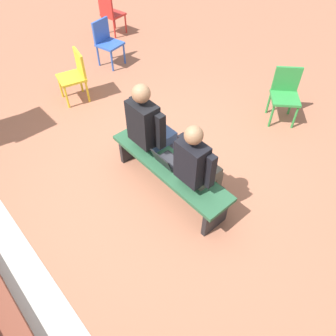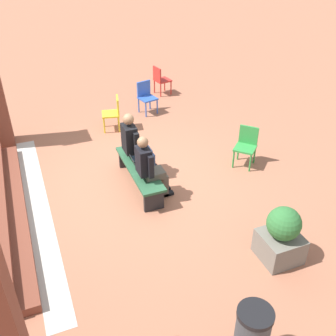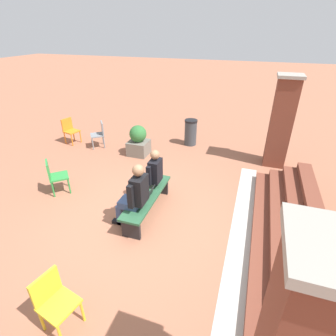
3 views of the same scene
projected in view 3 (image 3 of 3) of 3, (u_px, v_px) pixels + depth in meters
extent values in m
plane|color=#9E6047|center=(143.00, 220.00, 5.46)|extent=(60.00, 60.00, 0.00)
cube|color=#B7B2A8|center=(241.00, 232.00, 5.11)|extent=(5.43, 0.40, 0.01)
cube|color=brown|center=(285.00, 239.00, 4.85)|extent=(4.63, 1.20, 0.15)
cube|color=brown|center=(296.00, 235.00, 4.74)|extent=(4.63, 0.90, 0.15)
cube|color=brown|center=(307.00, 230.00, 4.63)|extent=(4.63, 0.60, 0.15)
cube|color=brown|center=(319.00, 225.00, 4.51)|extent=(4.63, 0.30, 0.15)
cube|color=brown|center=(281.00, 124.00, 7.12)|extent=(0.56, 0.56, 2.42)
cube|color=gray|center=(291.00, 76.00, 6.52)|extent=(0.64, 0.64, 0.08)
cube|color=#285638|center=(147.00, 196.00, 5.47)|extent=(1.80, 0.44, 0.05)
cube|color=black|center=(160.00, 186.00, 6.24)|extent=(0.06, 0.37, 0.40)
cube|color=black|center=(131.00, 229.00, 4.91)|extent=(0.06, 0.37, 0.40)
cube|color=#4C473D|center=(147.00, 182.00, 5.81)|extent=(0.31, 0.36, 0.13)
cube|color=#4C473D|center=(142.00, 189.00, 6.06)|extent=(0.10, 0.11, 0.45)
cube|color=black|center=(140.00, 196.00, 6.17)|extent=(0.10, 0.22, 0.06)
cube|color=#4C473D|center=(139.00, 193.00, 5.93)|extent=(0.10, 0.11, 0.45)
cube|color=black|center=(137.00, 199.00, 6.03)|extent=(0.10, 0.22, 0.06)
cube|color=black|center=(155.00, 171.00, 5.60)|extent=(0.35, 0.22, 0.51)
cube|color=#195133|center=(150.00, 171.00, 5.65)|extent=(0.05, 0.01, 0.31)
cube|color=black|center=(156.00, 167.00, 5.81)|extent=(0.08, 0.09, 0.43)
cube|color=black|center=(149.00, 176.00, 5.45)|extent=(0.08, 0.09, 0.43)
sphere|color=#8C6647|center=(155.00, 155.00, 5.42)|extent=(0.20, 0.20, 0.20)
cube|color=#384C75|center=(130.00, 203.00, 5.12)|extent=(0.34, 0.40, 0.14)
cube|color=#384C75|center=(124.00, 210.00, 5.38)|extent=(0.11, 0.12, 0.45)
cube|color=black|center=(122.00, 216.00, 5.49)|extent=(0.11, 0.24, 0.07)
cube|color=#384C75|center=(120.00, 215.00, 5.23)|extent=(0.11, 0.12, 0.45)
cube|color=black|center=(118.00, 222.00, 5.34)|extent=(0.11, 0.24, 0.07)
cube|color=black|center=(139.00, 190.00, 4.89)|extent=(0.38, 0.24, 0.56)
cube|color=black|center=(141.00, 184.00, 5.12)|extent=(0.09, 0.10, 0.47)
cube|color=black|center=(130.00, 197.00, 4.72)|extent=(0.09, 0.10, 0.47)
sphere|color=#8C6647|center=(138.00, 170.00, 4.69)|extent=(0.22, 0.22, 0.22)
cube|color=black|center=(145.00, 195.00, 5.44)|extent=(0.32, 0.22, 0.02)
cube|color=#2D2D33|center=(144.00, 195.00, 5.43)|extent=(0.29, 0.15, 0.00)
cube|color=black|center=(151.00, 192.00, 5.35)|extent=(0.32, 0.07, 0.19)
cube|color=#33519E|center=(150.00, 192.00, 5.35)|extent=(0.28, 0.06, 0.17)
cube|color=#2D893D|center=(59.00, 176.00, 6.19)|extent=(0.59, 0.59, 0.04)
cube|color=#2D893D|center=(48.00, 170.00, 6.02)|extent=(0.32, 0.30, 0.40)
cylinder|color=#2D893D|center=(69.00, 186.00, 6.22)|extent=(0.04, 0.04, 0.40)
cylinder|color=#2D893D|center=(68.00, 179.00, 6.51)|extent=(0.04, 0.04, 0.40)
cylinder|color=#2D893D|center=(53.00, 190.00, 6.09)|extent=(0.04, 0.04, 0.40)
cylinder|color=#2D893D|center=(52.00, 182.00, 6.38)|extent=(0.04, 0.04, 0.40)
cube|color=orange|center=(72.00, 131.00, 8.85)|extent=(0.51, 0.51, 0.04)
cube|color=orange|center=(67.00, 124.00, 8.84)|extent=(0.40, 0.14, 0.40)
cylinder|color=orange|center=(72.00, 140.00, 8.74)|extent=(0.04, 0.04, 0.40)
cylinder|color=orange|center=(81.00, 137.00, 9.00)|extent=(0.04, 0.04, 0.40)
cylinder|color=orange|center=(65.00, 138.00, 8.91)|extent=(0.04, 0.04, 0.40)
cylinder|color=orange|center=(74.00, 135.00, 9.18)|extent=(0.04, 0.04, 0.40)
cube|color=gold|center=(59.00, 305.00, 3.33)|extent=(0.50, 0.50, 0.04)
cube|color=gold|center=(46.00, 287.00, 3.32)|extent=(0.40, 0.13, 0.40)
cylinder|color=gold|center=(60.00, 335.00, 3.22)|extent=(0.04, 0.04, 0.40)
cylinder|color=gold|center=(82.00, 311.00, 3.49)|extent=(0.04, 0.04, 0.40)
cylinder|color=gold|center=(42.00, 320.00, 3.38)|extent=(0.04, 0.04, 0.40)
cylinder|color=gold|center=(64.00, 298.00, 3.66)|extent=(0.04, 0.04, 0.40)
cube|color=gray|center=(97.00, 135.00, 8.56)|extent=(0.59, 0.59, 0.04)
cube|color=gray|center=(102.00, 128.00, 8.51)|extent=(0.34, 0.27, 0.40)
cylinder|color=gray|center=(92.00, 140.00, 8.77)|extent=(0.04, 0.04, 0.40)
cylinder|color=gray|center=(93.00, 144.00, 8.46)|extent=(0.04, 0.04, 0.40)
cylinder|color=gray|center=(103.00, 139.00, 8.87)|extent=(0.04, 0.04, 0.40)
cylinder|color=gray|center=(104.00, 143.00, 8.56)|extent=(0.04, 0.04, 0.40)
cube|color=#6B665B|center=(139.00, 148.00, 8.15)|extent=(0.60, 0.60, 0.44)
sphere|color=#2D6B33|center=(138.00, 134.00, 7.93)|extent=(0.52, 0.52, 0.52)
cylinder|color=#383D42|center=(191.00, 133.00, 8.75)|extent=(0.40, 0.40, 0.80)
cylinder|color=black|center=(191.00, 121.00, 8.55)|extent=(0.42, 0.42, 0.06)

